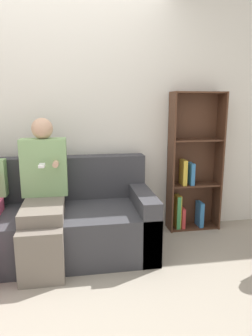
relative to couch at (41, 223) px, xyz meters
name	(u,v)px	position (x,y,z in m)	size (l,w,h in m)	color
ground_plane	(45,283)	(0.07, -0.54, -0.29)	(14.00, 14.00, 0.00)	#9E9384
back_wall	(48,115)	(0.07, 0.46, 0.98)	(10.00, 0.06, 2.55)	silver
couch	(41,223)	(0.00, 0.00, 0.00)	(2.09, 0.87, 0.87)	#38383D
adult_seated	(43,190)	(0.05, -0.12, 0.35)	(0.42, 0.79, 1.27)	#70665B
bookshelf	(191,172)	(1.61, 0.35, 0.36)	(0.57, 0.22, 1.52)	#4C2D1E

